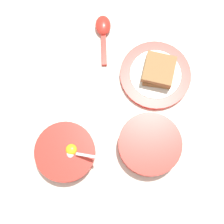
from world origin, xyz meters
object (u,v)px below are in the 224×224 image
object	(u,v)px
toast_plate	(155,75)
congee_bowl	(149,145)
soup_spoon	(103,30)
egg_bowl	(65,152)
toast_sandwich	(159,71)

from	to	relation	value
toast_plate	congee_bowl	bearing A→B (deg)	172.85
toast_plate	soup_spoon	bearing A→B (deg)	46.66
egg_bowl	soup_spoon	size ratio (longest dim) A/B	1.06
congee_bowl	egg_bowl	bearing A→B (deg)	94.71
toast_plate	soup_spoon	xyz separation A→B (m)	(0.13, 0.14, 0.00)
toast_plate	toast_sandwich	distance (m)	0.03
toast_plate	toast_sandwich	xyz separation A→B (m)	(0.00, -0.01, 0.03)
toast_sandwich	congee_bowl	distance (m)	0.20
egg_bowl	toast_plate	distance (m)	0.32
toast_sandwich	congee_bowl	xyz separation A→B (m)	(-0.19, 0.03, -0.01)
toast_plate	egg_bowl	bearing A→B (deg)	131.50
toast_plate	congee_bowl	xyz separation A→B (m)	(-0.19, 0.02, 0.02)
soup_spoon	congee_bowl	size ratio (longest dim) A/B	0.93
soup_spoon	toast_plate	bearing A→B (deg)	-133.34
toast_sandwich	congee_bowl	size ratio (longest dim) A/B	0.62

